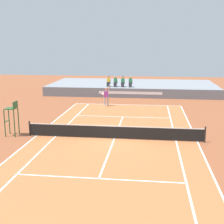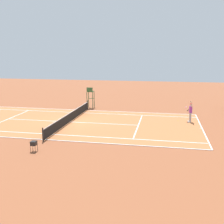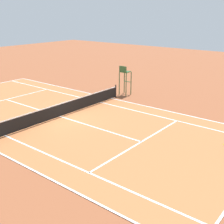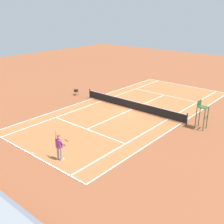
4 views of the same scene
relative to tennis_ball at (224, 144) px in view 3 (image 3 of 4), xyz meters
name	(u,v)px [view 3 (image 3 of 4)]	position (x,y,z in m)	size (l,w,h in m)	color
ground_plane	(61,117)	(2.42, -9.96, -0.03)	(80.00, 80.00, 0.00)	brown
court	(61,117)	(2.42, -9.96, -0.02)	(11.08, 23.88, 0.03)	#B76638
net	(60,109)	(2.42, -9.96, 0.49)	(11.98, 0.10, 1.07)	black
tennis_ball	(224,144)	(0.00, 0.00, 0.00)	(0.07, 0.07, 0.07)	#D1E533
umpire_chair	(125,76)	(-4.73, -9.96, 1.52)	(0.77, 0.77, 2.44)	#2D562D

